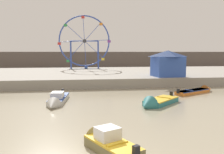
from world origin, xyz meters
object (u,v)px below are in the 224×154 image
Objects in this scene: ferris_wheel_blue_frame at (84,42)px; carnival_booth_blue_tent at (168,63)px; motorboat_teal_painted at (156,103)px; motorboat_pale_grey at (57,100)px; motorboat_orange_hull at (198,91)px; motorboat_olive_wood at (105,141)px.

carnival_booth_blue_tent is at bearing -56.41° from ferris_wheel_blue_frame.
motorboat_pale_grey is (-8.02, 1.83, 0.05)m from motorboat_teal_painted.
carnival_booth_blue_tent is (-1.21, 5.96, 2.71)m from motorboat_orange_hull.
motorboat_teal_painted is 27.96m from ferris_wheel_blue_frame.
motorboat_teal_painted is 8.22m from motorboat_pale_grey.
carnival_booth_blue_tent is (10.28, -15.48, -3.24)m from ferris_wheel_blue_frame.
motorboat_olive_wood is at bearing 15.61° from motorboat_teal_painted.
motorboat_olive_wood is 0.66× the size of motorboat_pale_grey.
motorboat_pale_grey is at bearing -55.64° from motorboat_teal_painted.
ferris_wheel_blue_frame is 2.35× the size of carnival_booth_blue_tent.
motorboat_orange_hull is at bearing -67.24° from motorboat_olive_wood.
motorboat_orange_hull is 14.95m from motorboat_pale_grey.
ferris_wheel_blue_frame reaches higher than carnival_booth_blue_tent.
motorboat_teal_painted reaches higher than motorboat_orange_hull.
motorboat_teal_painted is at bearing 82.73° from motorboat_pale_grey.
ferris_wheel_blue_frame reaches higher than motorboat_teal_painted.
ferris_wheel_blue_frame is at bearing 89.83° from motorboat_orange_hull.
ferris_wheel_blue_frame is (-11.49, 21.44, 5.95)m from motorboat_orange_hull.
ferris_wheel_blue_frame is at bearing 178.73° from motorboat_pale_grey.
motorboat_pale_grey is at bearing 165.55° from motorboat_orange_hull.
motorboat_teal_painted and motorboat_pale_grey have the same top height.
motorboat_teal_painted is 0.75× the size of motorboat_pale_grey.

